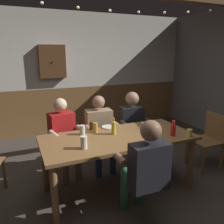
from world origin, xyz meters
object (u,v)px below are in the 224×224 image
Objects in this scene: chair_empty_near_right at (209,138)px; person_3 at (145,167)px; table_candle at (145,126)px; pint_glass_3 at (95,127)px; bottle_0 at (173,130)px; dining_table at (118,143)px; pint_glass_0 at (92,126)px; plate_0 at (109,127)px; person_2 at (133,124)px; pint_glass_1 at (84,142)px; person_1 at (100,129)px; person_0 at (64,134)px; pint_glass_4 at (189,133)px; condiment_caddy at (147,124)px; pint_glass_2 at (82,130)px; wall_dart_cabinet at (52,62)px; bottle_1 at (114,128)px.

person_3 is at bearing 112.20° from chair_empty_near_right.
pint_glass_3 is (-0.70, 0.15, 0.03)m from table_candle.
bottle_0 is at bearing 32.61° from person_3.
pint_glass_0 reaches higher than dining_table.
pint_glass_0 is at bearing 144.50° from bottle_0.
person_3 is 1.06m from plate_0.
pint_glass_1 is at bearing 43.37° from person_2.
pint_glass_0 is (-0.23, -0.30, 0.18)m from person_1.
person_0 is 0.58m from person_1.
chair_empty_near_right is (2.22, -0.65, -0.18)m from person_0.
person_2 is 1.10m from pint_glass_4.
pint_glass_3 reaches higher than condiment_caddy.
pint_glass_2 is (-1.00, -0.43, 0.17)m from person_2.
dining_table is at bearing -81.64° from wall_dart_cabinet.
person_2 reaches higher than plate_0.
table_candle reaches higher than dining_table.
person_2 is 1.47m from person_3.
person_1 reaches higher than table_candle.
bottle_0 is at bearing -3.05° from pint_glass_1.
bottle_0 is at bearing -21.39° from dining_table.
bottle_0 is 0.30× the size of wall_dart_cabinet.
dining_table is 0.40m from plate_0.
wall_dart_cabinet is at bearing 100.25° from plate_0.
condiment_caddy is 0.65m from pint_glass_4.
dining_table is at bearing 54.26° from person_2.
chair_empty_near_right is 0.96m from pint_glass_4.
chair_empty_near_right is at bearing -6.21° from pint_glass_2.
chair_empty_near_right is (1.05, -0.65, -0.19)m from person_2.
pint_glass_0 is (0.35, -0.30, 0.18)m from person_0.
dining_table is at bearing -58.33° from pint_glass_0.
chair_empty_near_right is 8.75× the size of pint_glass_4.
person_2 reaches higher than bottle_0.
pint_glass_4 is at bearing 20.33° from person_3.
pint_glass_4 is at bearing 115.84° from chair_empty_near_right.
pint_glass_3 is (-0.23, 0.94, 0.18)m from person_3.
bottle_0 is (0.65, -0.64, 0.07)m from plate_0.
person_0 is at bearing 93.69° from pint_glass_1.
person_1 is 1.04m from pint_glass_1.
person_1 is 0.59m from person_2.
plate_0 is 1.36× the size of pint_glass_1.
chair_empty_near_right is 5.94× the size of pint_glass_1.
pint_glass_1 is (-1.00, -0.31, 0.03)m from table_candle.
dining_table is 15.44× the size of pint_glass_2.
table_candle is 0.80× the size of pint_glass_4.
bottle_1 is (-0.03, 0.10, 0.19)m from dining_table.
plate_0 is (-0.46, 0.27, -0.03)m from table_candle.
pint_glass_3 is at bearing 120.47° from person_0.
pint_glass_3 is at bearing -85.02° from pint_glass_0.
wall_dart_cabinet is at bearing 86.93° from pint_glass_1.
person_0 reaches higher than plate_0.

